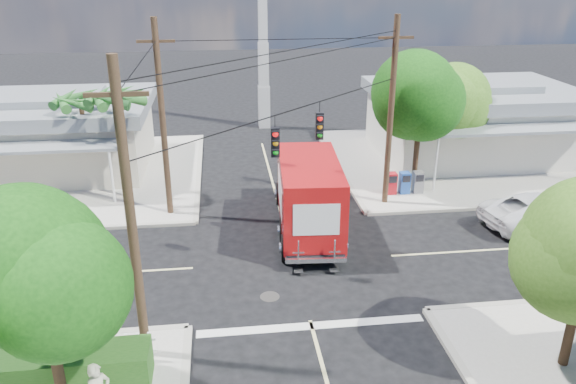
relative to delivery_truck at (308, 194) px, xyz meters
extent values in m
plane|color=black|center=(-0.98, -2.82, -1.74)|extent=(120.00, 120.00, 0.00)
cube|color=#A7A297|center=(10.02, 8.18, -1.67)|extent=(14.00, 14.00, 0.14)
cube|color=#A29D8F|center=(3.02, 8.18, -1.67)|extent=(0.25, 14.00, 0.14)
cube|color=#A29D8F|center=(10.02, 1.18, -1.67)|extent=(14.00, 0.25, 0.14)
cube|color=#A7A297|center=(-11.98, 8.18, -1.67)|extent=(14.00, 14.00, 0.14)
cube|color=#A29D8F|center=(-4.98, 8.18, -1.67)|extent=(0.25, 14.00, 0.14)
cube|color=#A29D8F|center=(-11.98, 1.18, -1.67)|extent=(14.00, 0.25, 0.14)
cube|color=beige|center=(-0.98, 7.18, -1.74)|extent=(0.12, 12.00, 0.01)
cube|color=beige|center=(9.02, -2.82, -1.74)|extent=(12.00, 0.12, 0.01)
cube|color=beige|center=(-10.98, -2.82, -1.74)|extent=(12.00, 0.12, 0.01)
cube|color=silver|center=(-0.98, -7.12, -1.74)|extent=(7.50, 0.40, 0.01)
cube|color=silver|center=(11.52, 9.18, 0.10)|extent=(11.00, 8.00, 3.40)
cube|color=gray|center=(11.52, 9.18, 2.15)|extent=(11.80, 8.80, 0.70)
cube|color=gray|center=(11.52, 9.18, 2.65)|extent=(6.05, 4.40, 0.50)
cube|color=gray|center=(11.52, 4.28, 1.30)|extent=(9.90, 1.80, 0.15)
cylinder|color=silver|center=(7.12, 3.48, -0.15)|extent=(0.12, 0.12, 2.90)
cube|color=beige|center=(-12.98, 9.68, 0.00)|extent=(10.00, 8.00, 3.20)
cube|color=gray|center=(-12.98, 9.68, 1.95)|extent=(10.80, 8.80, 0.70)
cube|color=gray|center=(-12.98, 9.68, 2.45)|extent=(5.50, 4.40, 0.50)
cube|color=gray|center=(-12.98, 4.78, 1.10)|extent=(9.00, 1.80, 0.15)
cylinder|color=silver|center=(-8.98, 3.98, -0.25)|extent=(0.12, 0.12, 2.70)
cube|color=silver|center=(-0.48, 17.18, -0.24)|extent=(0.80, 0.80, 3.00)
cube|color=silver|center=(-0.48, 17.18, 2.76)|extent=(0.70, 0.70, 3.00)
cube|color=silver|center=(-0.48, 17.18, 5.76)|extent=(0.60, 0.60, 3.00)
cylinder|color=#422D1C|center=(-7.98, -10.32, 0.25)|extent=(0.28, 0.28, 3.71)
sphere|color=#10430D|center=(-7.98, -10.32, 2.57)|extent=(3.71, 3.71, 3.71)
sphere|color=#10430D|center=(-8.38, -10.12, 2.81)|extent=(3.02, 3.02, 3.02)
sphere|color=#10430D|center=(-7.63, -10.62, 2.46)|extent=(3.25, 3.25, 3.25)
cylinder|color=#422D1C|center=(6.22, 3.98, 0.45)|extent=(0.28, 0.28, 4.10)
sphere|color=#10430D|center=(6.22, 3.98, 3.01)|extent=(4.10, 4.10, 4.10)
sphere|color=#10430D|center=(5.82, 4.18, 3.26)|extent=(3.33, 3.33, 3.33)
sphere|color=#10430D|center=(6.57, 3.68, 2.88)|extent=(3.58, 3.58, 3.58)
cylinder|color=#422D1C|center=(8.82, 6.18, 0.19)|extent=(0.28, 0.28, 3.58)
sphere|color=#386619|center=(8.82, 6.18, 2.43)|extent=(3.58, 3.58, 3.58)
sphere|color=#386619|center=(8.42, 6.38, 2.65)|extent=(2.91, 2.91, 2.91)
sphere|color=#386619|center=(9.17, 5.88, 2.32)|extent=(3.14, 3.14, 3.14)
cylinder|color=#422D1C|center=(6.02, -10.02, 0.13)|extent=(0.28, 0.28, 3.46)
sphere|color=#386619|center=(5.62, -9.82, 2.50)|extent=(2.81, 2.81, 2.81)
cylinder|color=#422D1C|center=(-8.48, 4.68, 0.90)|extent=(0.24, 0.24, 5.00)
cone|color=#2C6F29|center=(-7.58, 4.68, 3.50)|extent=(0.50, 2.06, 0.98)
cone|color=#2C6F29|center=(-7.92, 5.39, 3.50)|extent=(1.92, 1.68, 0.98)
cone|color=#2C6F29|center=(-8.68, 5.56, 3.50)|extent=(2.12, 0.95, 0.98)
cone|color=#2C6F29|center=(-9.29, 5.07, 3.50)|extent=(1.34, 2.07, 0.98)
cone|color=#2C6F29|center=(-9.29, 4.29, 3.50)|extent=(1.34, 2.07, 0.98)
cone|color=#2C6F29|center=(-8.68, 3.80, 3.50)|extent=(2.12, 0.95, 0.98)
cone|color=#2C6F29|center=(-7.92, 3.98, 3.50)|extent=(1.92, 1.68, 0.98)
cylinder|color=#422D1C|center=(-10.48, 6.18, 0.70)|extent=(0.24, 0.24, 4.60)
cone|color=#2C6F29|center=(-9.58, 6.18, 3.10)|extent=(0.50, 2.06, 0.98)
cone|color=#2C6F29|center=(-9.92, 6.89, 3.10)|extent=(1.92, 1.68, 0.98)
cone|color=#2C6F29|center=(-10.68, 7.06, 3.10)|extent=(2.12, 0.95, 0.98)
cone|color=#2C6F29|center=(-11.29, 6.57, 3.10)|extent=(1.34, 2.07, 0.98)
cone|color=#2C6F29|center=(-11.29, 5.79, 3.10)|extent=(1.34, 2.07, 0.98)
cone|color=#2C6F29|center=(-10.68, 5.30, 3.10)|extent=(2.12, 0.95, 0.98)
cone|color=#2C6F29|center=(-9.92, 5.48, 3.10)|extent=(1.92, 1.68, 0.98)
cylinder|color=#473321|center=(-6.18, -8.02, 2.76)|extent=(0.28, 0.28, 9.00)
cube|color=#473321|center=(-6.18, -8.02, 6.26)|extent=(1.60, 0.12, 0.12)
cylinder|color=#473321|center=(4.22, 2.38, 2.76)|extent=(0.28, 0.28, 9.00)
cube|color=#473321|center=(4.22, 2.38, 6.26)|extent=(1.60, 0.12, 0.12)
cylinder|color=#473321|center=(-6.18, 2.38, 2.76)|extent=(0.28, 0.28, 9.00)
cube|color=#473321|center=(-6.18, 2.38, 6.26)|extent=(1.60, 0.12, 0.12)
cylinder|color=black|center=(-0.98, -2.82, 4.46)|extent=(10.43, 10.43, 0.04)
cube|color=black|center=(-1.78, -3.62, 3.51)|extent=(0.30, 0.24, 1.05)
sphere|color=red|center=(-1.78, -3.76, 3.84)|extent=(0.20, 0.20, 0.20)
cube|color=black|center=(0.12, -1.72, 3.51)|extent=(0.30, 0.24, 1.05)
sphere|color=red|center=(0.12, -1.86, 3.84)|extent=(0.20, 0.20, 0.20)
cube|color=silver|center=(-8.78, -8.42, -1.25)|extent=(5.94, 0.05, 0.08)
cube|color=silver|center=(-8.78, -8.42, -0.85)|extent=(5.94, 0.05, 0.08)
cube|color=silver|center=(-5.98, -8.42, -1.10)|extent=(0.09, 0.06, 1.00)
cube|color=#1D4E16|center=(-8.98, -9.22, -1.05)|extent=(6.20, 1.20, 1.10)
cube|color=#A5101A|center=(4.82, 3.38, -1.05)|extent=(0.50, 0.50, 1.10)
cube|color=#1D48A0|center=(5.52, 3.38, -1.05)|extent=(0.50, 0.50, 1.10)
cube|color=slate|center=(6.22, 3.38, -1.05)|extent=(0.50, 0.50, 1.10)
cube|color=black|center=(0.01, 0.16, -1.20)|extent=(2.78, 7.78, 0.24)
cube|color=red|center=(0.22, 3.14, -0.42)|extent=(2.46, 1.82, 2.16)
cube|color=black|center=(0.27, 3.82, -0.03)|extent=(2.07, 0.39, 0.93)
cube|color=silver|center=(0.28, 4.02, -1.10)|extent=(2.26, 0.27, 0.34)
cube|color=red|center=(-0.05, -0.72, 0.27)|extent=(2.84, 5.84, 2.84)
cube|color=white|center=(1.19, -0.81, 0.41)|extent=(0.26, 3.52, 1.27)
cube|color=white|center=(-1.29, -0.64, 0.41)|extent=(0.26, 3.52, 1.27)
cube|color=white|center=(-0.25, -3.58, 0.41)|extent=(1.76, 0.14, 1.27)
cube|color=silver|center=(-0.26, -3.71, -1.20)|extent=(2.36, 0.41, 0.18)
cube|color=silver|center=(-0.95, -3.78, -0.81)|extent=(0.44, 0.09, 0.98)
cube|color=silver|center=(0.42, -3.88, -0.81)|extent=(0.44, 0.09, 0.98)
cylinder|color=black|center=(-0.92, 3.07, -1.20)|extent=(0.39, 1.10, 1.08)
cylinder|color=black|center=(1.33, 2.91, -1.20)|extent=(0.39, 1.10, 1.08)
cylinder|color=black|center=(-1.31, -2.60, -1.20)|extent=(0.39, 1.10, 1.08)
cylinder|color=black|center=(0.94, -2.76, -1.20)|extent=(0.39, 1.10, 1.08)
imported|color=silver|center=(10.44, -0.94, -0.98)|extent=(5.81, 3.41, 1.52)
camera|label=1|loc=(-3.63, -22.28, 9.27)|focal=35.00mm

